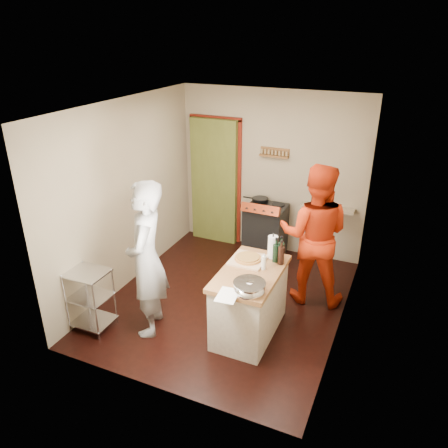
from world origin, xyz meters
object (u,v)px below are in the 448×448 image
(person_stripe, at_px, (147,260))
(wire_shelving, at_px, (90,297))
(stove, at_px, (265,231))
(person_red, at_px, (314,235))
(island, at_px, (250,300))

(person_stripe, bearing_deg, wire_shelving, -88.08)
(stove, distance_m, wire_shelving, 2.94)
(wire_shelving, bearing_deg, stove, 63.15)
(wire_shelving, height_order, person_red, person_red)
(wire_shelving, xyz_separation_m, person_stripe, (0.66, 0.28, 0.52))
(stove, bearing_deg, wire_shelving, -116.85)
(stove, distance_m, person_red, 1.40)
(person_stripe, xyz_separation_m, person_red, (1.62, 1.45, -0.00))
(wire_shelving, xyz_separation_m, person_red, (2.28, 1.73, 0.51))
(stove, bearing_deg, island, -76.35)
(wire_shelving, bearing_deg, person_red, 37.21)
(stove, distance_m, person_stripe, 2.48)
(island, xyz_separation_m, person_red, (0.49, 1.03, 0.50))
(island, bearing_deg, stove, 103.65)
(stove, height_order, person_stripe, person_stripe)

